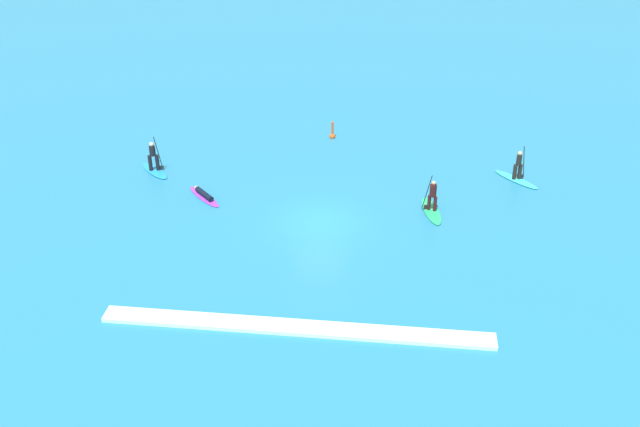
{
  "coord_description": "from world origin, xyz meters",
  "views": [
    {
      "loc": [
        3.53,
        -31.06,
        18.33
      ],
      "look_at": [
        0.0,
        0.0,
        0.5
      ],
      "focal_mm": 40.57,
      "sensor_mm": 36.0,
      "label": 1
    }
  ],
  "objects": [
    {
      "name": "marker_buoy",
      "position": [
        -0.41,
        10.51,
        0.22
      ],
      "size": [
        0.38,
        0.38,
        1.16
      ],
      "color": "#E55119",
      "rests_on": "ground_plane"
    },
    {
      "name": "surfer_on_teal_board",
      "position": [
        10.35,
        5.82,
        0.41
      ],
      "size": [
        2.49,
        2.52,
        2.11
      ],
      "rotation": [
        0.0,
        0.0,
        5.49
      ],
      "color": "#33C6CC",
      "rests_on": "ground_plane"
    },
    {
      "name": "wave_crest",
      "position": [
        0.0,
        -8.53,
        0.09
      ],
      "size": [
        15.78,
        0.9,
        0.18
      ],
      "primitive_type": "cube",
      "color": "white",
      "rests_on": "ground_plane"
    },
    {
      "name": "surfer_on_purple_board",
      "position": [
        -6.45,
        1.91,
        0.14
      ],
      "size": [
        2.41,
        2.48,
        0.37
      ],
      "rotation": [
        0.0,
        0.0,
        2.33
      ],
      "color": "purple",
      "rests_on": "ground_plane"
    },
    {
      "name": "surfer_on_green_board",
      "position": [
        5.57,
        1.71,
        0.41
      ],
      "size": [
        1.37,
        2.99,
        2.01
      ],
      "rotation": [
        0.0,
        0.0,
        1.79
      ],
      "color": "#23B266",
      "rests_on": "ground_plane"
    },
    {
      "name": "surfer_on_blue_board",
      "position": [
        -10.01,
        4.61,
        0.46
      ],
      "size": [
        2.35,
        2.37,
        2.19
      ],
      "rotation": [
        0.0,
        0.0,
        5.49
      ],
      "color": "#1E8CD1",
      "rests_on": "ground_plane"
    },
    {
      "name": "ground_plane",
      "position": [
        0.0,
        0.0,
        0.0
      ],
      "size": [
        120.0,
        120.0,
        0.0
      ],
      "primitive_type": "plane",
      "color": "teal",
      "rests_on": "ground"
    }
  ]
}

